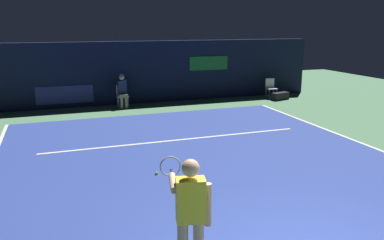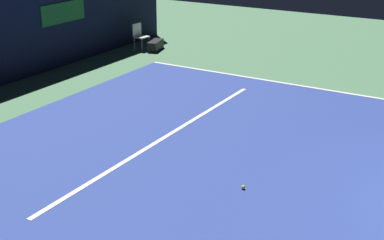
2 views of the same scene
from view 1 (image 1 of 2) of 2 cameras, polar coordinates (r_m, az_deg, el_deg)
name	(u,v)px [view 1 (image 1 of 2)]	position (r m, az deg, el deg)	size (l,w,h in m)	color
ground_plane	(201,162)	(9.69, 1.26, -6.15)	(31.45, 31.45, 0.00)	#4C7A56
court_surface	(201,162)	(9.68, 1.26, -6.12)	(9.78, 11.08, 0.01)	navy
line_sideline_left	(359,142)	(12.18, 23.12, -3.00)	(0.10, 11.08, 0.01)	white
line_service	(177,140)	(11.42, -2.18, -2.94)	(7.63, 0.10, 0.01)	white
back_wall	(135,73)	(16.82, -8.31, 6.83)	(16.42, 0.33, 2.60)	#141933
tennis_player	(190,215)	(5.04, -0.27, -13.60)	(0.51, 1.02, 1.73)	#DBAD89
line_judge_on_chair	(122,91)	(16.02, -10.08, 4.20)	(0.45, 0.53, 1.32)	white
courtside_chair_near	(271,87)	(18.22, 11.38, 4.71)	(0.48, 0.46, 0.88)	white
tennis_ball	(156,173)	(8.92, -5.18, -7.69)	(0.07, 0.07, 0.07)	#CCE033
equipment_bag	(280,96)	(17.97, 12.68, 3.41)	(0.84, 0.32, 0.32)	black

